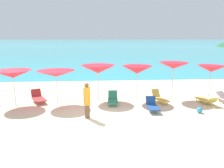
{
  "coord_description": "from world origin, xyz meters",
  "views": [
    {
      "loc": [
        0.05,
        -9.99,
        3.94
      ],
      "look_at": [
        0.99,
        2.76,
        1.2
      ],
      "focal_mm": 34.79,
      "sensor_mm": 36.0,
      "label": 1
    }
  ],
  "objects": [
    {
      "name": "lounge_chair_0",
      "position": [
        3.09,
        1.2,
        0.31
      ],
      "size": [
        0.63,
        1.3,
        0.7
      ],
      "rotation": [
        0.0,
        0.0,
        -0.05
      ],
      "color": "#1E478C",
      "rests_on": "ground_plane"
    },
    {
      "name": "beach_ball",
      "position": [
        5.52,
        0.65,
        0.15
      ],
      "size": [
        0.31,
        0.31,
        0.31
      ],
      "primitive_type": "sphere",
      "color": "#3399D8",
      "rests_on": "ground_plane"
    },
    {
      "name": "lounge_chair_1",
      "position": [
        6.72,
        2.27,
        0.24
      ],
      "size": [
        0.8,
        1.66,
        0.55
      ],
      "rotation": [
        0.0,
        0.0,
        3.27
      ],
      "color": "#D8BF4C",
      "rests_on": "ground_plane"
    },
    {
      "name": "umbrella_3",
      "position": [
        -2.29,
        2.73,
        1.88
      ],
      "size": [
        2.42,
        2.42,
        2.06
      ],
      "color": "silver",
      "rests_on": "ground_plane"
    },
    {
      "name": "beachgoer_1",
      "position": [
        -0.43,
        0.35,
        0.95
      ],
      "size": [
        0.34,
        0.34,
        1.8
      ],
      "rotation": [
        0.0,
        0.0,
        0.4
      ],
      "color": "brown",
      "rests_on": "ground_plane"
    },
    {
      "name": "lounge_chair_9",
      "position": [
        3.96,
        2.78,
        0.28
      ],
      "size": [
        0.84,
        1.55,
        0.7
      ],
      "rotation": [
        0.0,
        0.0,
        0.24
      ],
      "color": "#D8BF4C",
      "rests_on": "ground_plane"
    },
    {
      "name": "umbrella_4",
      "position": [
        0.16,
        3.52,
        2.0
      ],
      "size": [
        2.12,
        2.12,
        2.26
      ],
      "color": "silver",
      "rests_on": "ground_plane"
    },
    {
      "name": "umbrella_6",
      "position": [
        4.99,
        3.49,
        2.19
      ],
      "size": [
        1.92,
        1.92,
        2.4
      ],
      "color": "silver",
      "rests_on": "ground_plane"
    },
    {
      "name": "umbrella_5",
      "position": [
        2.6,
        3.27,
        1.98
      ],
      "size": [
        1.98,
        1.98,
        2.23
      ],
      "color": "silver",
      "rests_on": "ground_plane"
    },
    {
      "name": "lounge_chair_8",
      "position": [
        -3.58,
        3.33,
        0.29
      ],
      "size": [
        1.26,
        1.64,
        0.71
      ],
      "rotation": [
        0.0,
        0.0,
        0.48
      ],
      "color": "#A53333",
      "rests_on": "ground_plane"
    },
    {
      "name": "ground_plane",
      "position": [
        0.0,
        10.0,
        -0.15
      ],
      "size": [
        50.0,
        100.0,
        0.3
      ],
      "primitive_type": "cube",
      "color": "beige"
    },
    {
      "name": "lounge_chair_7",
      "position": [
        1.02,
        2.62,
        0.3
      ],
      "size": [
        0.68,
        1.53,
        0.69
      ],
      "rotation": [
        0.0,
        0.0,
        -0.07
      ],
      "color": "#268C66",
      "rests_on": "ground_plane"
    },
    {
      "name": "umbrella_2",
      "position": [
        -4.74,
        2.74,
        1.88
      ],
      "size": [
        2.12,
        2.12,
        2.1
      ],
      "color": "silver",
      "rests_on": "ground_plane"
    },
    {
      "name": "umbrella_7",
      "position": [
        7.67,
        3.77,
        1.91
      ],
      "size": [
        1.89,
        1.89,
        2.13
      ],
      "color": "silver",
      "rests_on": "ground_plane"
    },
    {
      "name": "ocean_water",
      "position": [
        0.0,
        229.9,
        0.01
      ],
      "size": [
        650.0,
        440.0,
        0.02
      ],
      "primitive_type": "cube",
      "color": "#2DADBC",
      "rests_on": "ground_plane"
    }
  ]
}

